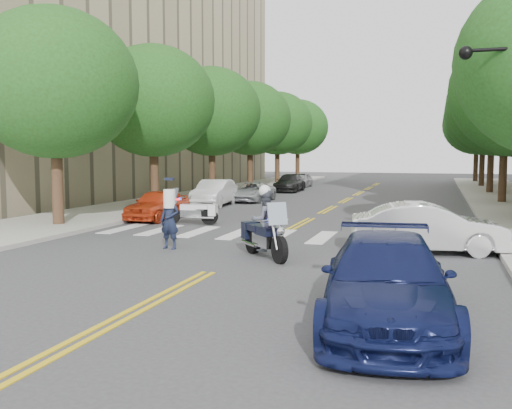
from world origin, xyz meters
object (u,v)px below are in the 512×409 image
at_px(convertible, 428,228).
at_px(sedan_blue, 386,282).
at_px(motorcycle_police, 264,225).
at_px(officer_standing, 170,220).
at_px(motorcycle_parked, 195,212).

distance_m(convertible, sedan_blue, 7.56).
bearing_deg(motorcycle_police, convertible, 164.59).
bearing_deg(motorcycle_police, officer_standing, -50.28).
relative_size(officer_standing, convertible, 0.39).
distance_m(motorcycle_police, convertible, 4.88).
xyz_separation_m(motorcycle_police, motorcycle_parked, (-4.78, 6.16, -0.39)).
bearing_deg(motorcycle_police, motorcycle_parked, -93.78).
relative_size(convertible, sedan_blue, 0.85).
height_order(motorcycle_parked, convertible, motorcycle_parked).
bearing_deg(officer_standing, convertible, 19.86).
bearing_deg(officer_standing, motorcycle_police, -1.39).
xyz_separation_m(motorcycle_police, convertible, (4.38, 2.15, -0.17)).
xyz_separation_m(motorcycle_parked, sedan_blue, (8.59, -11.55, 0.24)).
bearing_deg(convertible, sedan_blue, 167.05).
distance_m(officer_standing, sedan_blue, 9.08).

